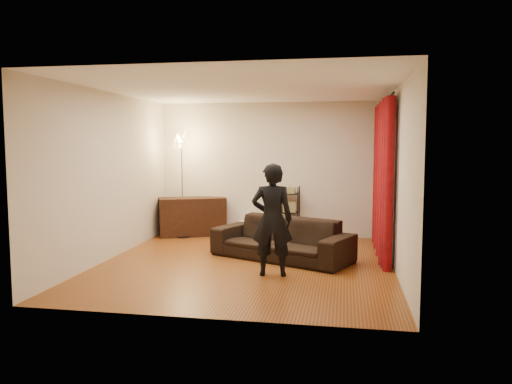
% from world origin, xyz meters
% --- Properties ---
extents(floor, '(5.00, 5.00, 0.00)m').
position_xyz_m(floor, '(0.00, 0.00, 0.00)').
color(floor, brown).
rests_on(floor, ground).
extents(ceiling, '(5.00, 5.00, 0.00)m').
position_xyz_m(ceiling, '(0.00, 0.00, 2.70)').
color(ceiling, white).
rests_on(ceiling, ground).
extents(wall_back, '(5.00, 0.00, 5.00)m').
position_xyz_m(wall_back, '(0.00, 2.50, 1.35)').
color(wall_back, beige).
rests_on(wall_back, ground).
extents(wall_front, '(5.00, 0.00, 5.00)m').
position_xyz_m(wall_front, '(0.00, -2.50, 1.35)').
color(wall_front, beige).
rests_on(wall_front, ground).
extents(wall_left, '(0.00, 5.00, 5.00)m').
position_xyz_m(wall_left, '(-2.25, 0.00, 1.35)').
color(wall_left, beige).
rests_on(wall_left, ground).
extents(wall_right, '(0.00, 5.00, 5.00)m').
position_xyz_m(wall_right, '(2.25, 0.00, 1.35)').
color(wall_right, beige).
rests_on(wall_right, ground).
extents(curtain_rod, '(0.04, 2.65, 0.04)m').
position_xyz_m(curtain_rod, '(2.15, 1.12, 2.58)').
color(curtain_rod, black).
rests_on(curtain_rod, wall_right).
extents(curtain, '(0.22, 2.65, 2.55)m').
position_xyz_m(curtain, '(2.13, 1.12, 1.28)').
color(curtain, maroon).
rests_on(curtain, ground).
extents(sofa, '(2.44, 1.75, 0.67)m').
position_xyz_m(sofa, '(0.50, 0.42, 0.33)').
color(sofa, black).
rests_on(sofa, ground).
extents(person, '(0.63, 0.45, 1.60)m').
position_xyz_m(person, '(0.49, -0.61, 0.80)').
color(person, black).
rests_on(person, ground).
extents(media_cabinet, '(1.42, 0.98, 0.78)m').
position_xyz_m(media_cabinet, '(-1.55, 2.19, 0.39)').
color(media_cabinet, black).
rests_on(media_cabinet, ground).
extents(storage_boxes, '(0.37, 0.30, 0.30)m').
position_xyz_m(storage_boxes, '(-0.43, 2.31, 0.15)').
color(storage_boxes, white).
rests_on(storage_boxes, ground).
extents(wire_shelf, '(0.53, 0.42, 1.03)m').
position_xyz_m(wire_shelf, '(0.37, 2.25, 0.52)').
color(wire_shelf, black).
rests_on(wire_shelf, ground).
extents(floor_lamp, '(0.40, 0.40, 2.10)m').
position_xyz_m(floor_lamp, '(-1.70, 1.97, 1.05)').
color(floor_lamp, silver).
rests_on(floor_lamp, ground).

